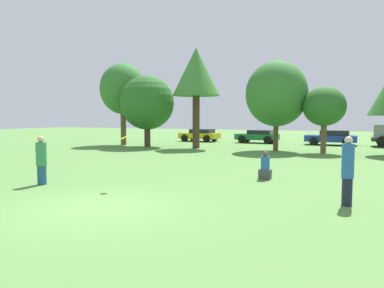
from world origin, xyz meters
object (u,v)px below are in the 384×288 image
Objects in this scene: bystander_sitting at (265,168)px; parked_car_yellow at (200,135)px; frisbee at (124,138)px; person_thrower at (41,160)px; tree_4 at (324,107)px; tree_0 at (123,89)px; tree_1 at (147,103)px; tree_2 at (196,73)px; parked_car_blue at (332,137)px; parked_car_green at (258,136)px; person_catcher at (348,171)px; tree_3 at (277,94)px.

parked_car_yellow is (-10.80, 19.03, 0.22)m from bystander_sitting.
bystander_sitting is at bearing 43.00° from frisbee.
person_thrower is at bearing 100.78° from parked_car_yellow.
frisbee is 5.42m from bystander_sitting.
tree_0 is at bearing 177.99° from tree_4.
tree_1 is at bearing 102.13° from person_thrower.
tree_2 is 1.82× the size of parked_car_blue.
tree_1 is (2.97, -0.94, -1.24)m from tree_0.
tree_1 is 1.36× the size of parked_car_blue.
tree_4 is at bearing 130.63° from parked_car_green.
tree_0 is 1.59× the size of tree_4.
tree_4 is 10.15m from parked_car_green.
frisbee is at bearing -108.45° from tree_4.
tree_4 reaches higher than person_catcher.
person_catcher is 4.35m from bystander_sitting.
tree_0 is 13.09m from tree_3.
parked_car_green is (1.76, 23.52, -0.19)m from person_thrower.
bystander_sitting is 0.17× the size of tree_3.
person_catcher is 16.22m from tree_3.
tree_3 is (5.98, 0.36, -1.72)m from tree_2.
person_thrower is at bearing 0.00° from person_catcher.
parked_car_green is at bearing -76.97° from person_catcher.
tree_3 is at bearing -78.69° from person_catcher.
person_thrower is at bearing -106.56° from tree_3.
bystander_sitting is 19.31m from parked_car_blue.
frisbee reaches higher than parked_car_yellow.
tree_1 is 1.47× the size of parked_car_green.
parked_car_green is at bearing -177.10° from parked_car_yellow.
parked_car_yellow is (-3.98, 23.34, -0.19)m from person_thrower.
person_thrower is 3.16m from frisbee.
person_catcher is 6.91× the size of frisbee.
tree_3 is at bearing 66.79° from parked_car_blue.
parked_car_blue is (0.11, 7.67, -2.37)m from tree_4.
parked_car_yellow is at bearing 58.22° from tree_0.
tree_0 is 7.17m from tree_2.
parked_car_blue reaches higher than bystander_sitting.
tree_0 is (-15.05, 12.17, 4.32)m from bystander_sitting.
tree_1 reaches higher than parked_car_green.
tree_1 is at bearing -50.47° from person_catcher.
person_catcher is at bearing -43.92° from tree_1.
person_catcher is 20.96m from tree_1.
parked_car_blue is at bearing 89.20° from tree_4.
frisbee is 16.09m from tree_4.
person_thrower is at bearing -116.79° from tree_4.
parked_car_green is (-1.21, 22.81, -1.01)m from frisbee.
tree_2 is 9.42m from parked_car_yellow.
parked_car_yellow is 0.99× the size of parked_car_green.
tree_2 reaches higher than tree_0.
tree_3 is 8.67m from parked_car_blue.
tree_3 is (1.88, 15.56, 2.31)m from frisbee.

